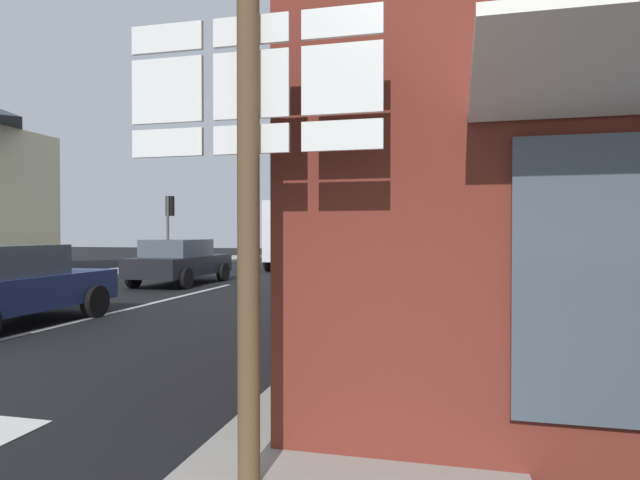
{
  "coord_description": "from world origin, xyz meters",
  "views": [
    {
      "loc": [
        6.83,
        -3.93,
        1.7
      ],
      "look_at": [
        2.6,
        13.8,
        1.44
      ],
      "focal_mm": 29.76,
      "sensor_mm": 36.0,
      "label": 1
    }
  ],
  "objects_px": {
    "traffic_light_near_right": "(396,202)",
    "route_sign_post": "(250,183)",
    "sedan_near": "(0,285)",
    "delivery_truck": "(305,233)",
    "traffic_light_far_right": "(410,206)",
    "sedan_far": "(180,261)",
    "traffic_light_far_left": "(169,215)"
  },
  "relations": [
    {
      "from": "delivery_truck",
      "to": "route_sign_post",
      "type": "relative_size",
      "value": 1.6
    },
    {
      "from": "traffic_light_far_left",
      "to": "delivery_truck",
      "type": "bearing_deg",
      "value": 14.57
    },
    {
      "from": "traffic_light_near_right",
      "to": "route_sign_post",
      "type": "bearing_deg",
      "value": -88.92
    },
    {
      "from": "sedan_near",
      "to": "traffic_light_far_right",
      "type": "bearing_deg",
      "value": 65.96
    },
    {
      "from": "sedan_near",
      "to": "sedan_far",
      "type": "relative_size",
      "value": 1.0
    },
    {
      "from": "sedan_near",
      "to": "traffic_light_near_right",
      "type": "distance_m",
      "value": 10.16
    },
    {
      "from": "sedan_near",
      "to": "route_sign_post",
      "type": "height_order",
      "value": "route_sign_post"
    },
    {
      "from": "sedan_near",
      "to": "route_sign_post",
      "type": "xyz_separation_m",
      "value": [
        6.5,
        -4.69,
        1.24
      ]
    },
    {
      "from": "sedan_far",
      "to": "traffic_light_near_right",
      "type": "bearing_deg",
      "value": -0.9
    },
    {
      "from": "sedan_near",
      "to": "traffic_light_far_right",
      "type": "distance_m",
      "value": 15.5
    },
    {
      "from": "sedan_near",
      "to": "traffic_light_far_right",
      "type": "xyz_separation_m",
      "value": [
        6.26,
        14.04,
        2.01
      ]
    },
    {
      "from": "sedan_near",
      "to": "route_sign_post",
      "type": "relative_size",
      "value": 1.31
    },
    {
      "from": "sedan_near",
      "to": "traffic_light_far_right",
      "type": "height_order",
      "value": "traffic_light_far_right"
    },
    {
      "from": "traffic_light_far_left",
      "to": "traffic_light_near_right",
      "type": "distance_m",
      "value": 12.45
    },
    {
      "from": "delivery_truck",
      "to": "traffic_light_far_right",
      "type": "distance_m",
      "value": 5.21
    },
    {
      "from": "sedan_near",
      "to": "sedan_far",
      "type": "bearing_deg",
      "value": 95.4
    },
    {
      "from": "sedan_far",
      "to": "traffic_light_near_right",
      "type": "height_order",
      "value": "traffic_light_near_right"
    },
    {
      "from": "traffic_light_far_right",
      "to": "traffic_light_near_right",
      "type": "distance_m",
      "value": 6.24
    },
    {
      "from": "delivery_truck",
      "to": "traffic_light_far_right",
      "type": "xyz_separation_m",
      "value": [
        4.86,
        -1.5,
        1.12
      ]
    },
    {
      "from": "sedan_near",
      "to": "delivery_truck",
      "type": "distance_m",
      "value": 15.63
    },
    {
      "from": "sedan_near",
      "to": "traffic_light_far_left",
      "type": "xyz_separation_m",
      "value": [
        -4.54,
        13.99,
        1.72
      ]
    },
    {
      "from": "route_sign_post",
      "to": "traffic_light_far_right",
      "type": "height_order",
      "value": "traffic_light_far_right"
    },
    {
      "from": "sedan_near",
      "to": "traffic_light_far_left",
      "type": "bearing_deg",
      "value": 107.96
    },
    {
      "from": "delivery_truck",
      "to": "traffic_light_far_right",
      "type": "relative_size",
      "value": 1.37
    },
    {
      "from": "delivery_truck",
      "to": "traffic_light_far_left",
      "type": "distance_m",
      "value": 6.19
    },
    {
      "from": "traffic_light_far_right",
      "to": "traffic_light_near_right",
      "type": "xyz_separation_m",
      "value": [
        -0.0,
        -6.24,
        -0.19
      ]
    },
    {
      "from": "traffic_light_near_right",
      "to": "sedan_near",
      "type": "bearing_deg",
      "value": -128.77
    },
    {
      "from": "delivery_truck",
      "to": "sedan_near",
      "type": "bearing_deg",
      "value": -95.16
    },
    {
      "from": "delivery_truck",
      "to": "traffic_light_near_right",
      "type": "distance_m",
      "value": 9.19
    },
    {
      "from": "delivery_truck",
      "to": "traffic_light_far_left",
      "type": "bearing_deg",
      "value": -165.43
    },
    {
      "from": "sedan_near",
      "to": "sedan_far",
      "type": "height_order",
      "value": "same"
    },
    {
      "from": "sedan_far",
      "to": "route_sign_post",
      "type": "bearing_deg",
      "value": -60.1
    }
  ]
}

